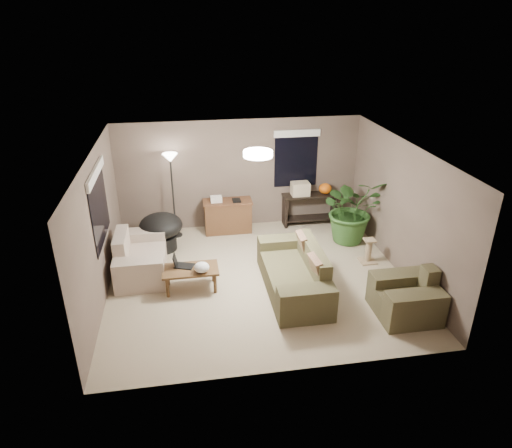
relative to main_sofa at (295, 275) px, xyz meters
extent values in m
plane|color=tan|center=(-0.61, 0.47, -0.29)|extent=(5.50, 5.50, 0.00)
plane|color=white|center=(-0.61, 0.47, 2.21)|extent=(5.50, 5.50, 0.00)
plane|color=#6B5A4F|center=(-0.61, 2.97, 0.96)|extent=(5.50, 0.00, 5.50)
plane|color=#6B5A4F|center=(-0.61, -2.03, 0.96)|extent=(5.50, 0.00, 5.50)
plane|color=#6B5A4F|center=(-3.36, 0.47, 0.96)|extent=(0.00, 5.00, 5.00)
plane|color=#6B5A4F|center=(2.14, 0.47, 0.96)|extent=(0.00, 5.00, 5.00)
cube|color=#47432A|center=(-0.04, 0.00, -0.08)|extent=(0.95, 1.48, 0.42)
cube|color=#4A472C|center=(0.32, 0.00, 0.34)|extent=(0.22, 1.48, 0.43)
cube|color=#454129|center=(-0.04, -0.92, 0.01)|extent=(0.95, 0.36, 0.60)
cube|color=#4A462C|center=(-0.04, 0.92, 0.01)|extent=(0.95, 0.36, 0.60)
cube|color=#8C7251|center=(0.26, -0.45, 0.36)|extent=(0.27, 0.47, 0.47)
cube|color=#8C7251|center=(0.26, 0.45, 0.36)|extent=(0.24, 0.45, 0.47)
cube|color=beige|center=(-2.78, 1.07, -0.08)|extent=(0.90, 0.88, 0.42)
cube|color=beige|center=(-3.12, 1.07, 0.34)|extent=(0.22, 0.88, 0.43)
cube|color=beige|center=(-2.78, 0.45, 0.01)|extent=(0.90, 0.36, 0.60)
cube|color=#BDB4A2|center=(-2.78, 1.69, 0.01)|extent=(0.90, 0.36, 0.60)
cube|color=brown|center=(1.61, -1.02, -0.08)|extent=(0.95, 0.28, 0.42)
cube|color=#4C472E|center=(1.98, -1.02, 0.34)|extent=(0.22, 0.28, 0.43)
cube|color=brown|center=(1.61, -1.34, 0.01)|extent=(0.95, 0.36, 0.60)
cube|color=#4C462D|center=(1.61, -0.70, 0.01)|extent=(0.95, 0.36, 0.60)
cube|color=brown|center=(-1.86, 0.32, 0.11)|extent=(1.00, 0.55, 0.04)
cylinder|color=brown|center=(-2.28, 0.12, -0.10)|extent=(0.06, 0.06, 0.38)
cylinder|color=brown|center=(-1.44, 0.12, -0.10)|extent=(0.06, 0.06, 0.38)
cylinder|color=brown|center=(-2.28, 0.52, -0.10)|extent=(0.06, 0.06, 0.38)
cylinder|color=brown|center=(-1.44, 0.52, -0.10)|extent=(0.06, 0.06, 0.38)
cube|color=black|center=(-1.96, 0.42, 0.13)|extent=(0.39, 0.33, 0.02)
cube|color=black|center=(-2.12, 0.42, 0.25)|extent=(0.09, 0.24, 0.22)
ellipsoid|color=white|center=(-1.66, 0.17, 0.22)|extent=(0.31, 0.29, 0.19)
cube|color=brown|center=(-0.94, 2.63, 0.06)|extent=(1.05, 0.45, 0.71)
cube|color=brown|center=(-0.94, 2.63, 0.44)|extent=(1.10, 0.50, 0.04)
cube|color=silver|center=(-1.19, 2.63, 0.52)|extent=(0.25, 0.20, 0.12)
cube|color=black|center=(-0.74, 2.58, 0.48)|extent=(0.18, 0.22, 0.04)
cube|color=black|center=(1.01, 2.73, 0.44)|extent=(1.30, 0.40, 0.04)
cube|color=black|center=(0.41, 2.73, 0.06)|extent=(0.05, 0.38, 0.71)
cube|color=black|center=(1.61, 2.73, 0.06)|extent=(0.05, 0.38, 0.71)
cube|color=black|center=(1.01, 2.73, -0.14)|extent=(1.25, 0.36, 0.03)
ellipsoid|color=orange|center=(1.36, 2.73, 0.58)|extent=(0.38, 0.38, 0.24)
cube|color=beige|center=(0.76, 2.73, 0.61)|extent=(0.41, 0.31, 0.30)
cylinder|color=black|center=(-2.42, 1.98, -0.14)|extent=(0.60, 0.60, 0.30)
ellipsoid|color=black|center=(-2.42, 1.98, 0.26)|extent=(1.08, 1.08, 0.50)
cylinder|color=black|center=(-2.13, 2.59, -0.28)|extent=(0.28, 0.28, 0.02)
cylinder|color=black|center=(-2.13, 2.59, 0.61)|extent=(0.04, 0.04, 1.78)
cone|color=white|center=(-2.13, 2.59, 1.53)|extent=(0.32, 0.32, 0.18)
cylinder|color=white|center=(-0.61, 0.47, 2.15)|extent=(0.50, 0.50, 0.10)
imported|color=#2D5923|center=(1.67, 1.74, 0.29)|extent=(1.35, 1.50, 1.17)
cube|color=tan|center=(1.69, 0.75, -0.28)|extent=(0.32, 0.32, 0.03)
cylinder|color=tan|center=(1.69, 0.75, -0.04)|extent=(0.12, 0.12, 0.44)
cube|color=tan|center=(1.69, 0.75, 0.19)|extent=(0.22, 0.22, 0.03)
cube|color=black|center=(-3.35, 0.77, 1.26)|extent=(0.01, 1.50, 1.30)
cube|color=white|center=(-3.33, 0.77, 1.86)|extent=(0.05, 1.56, 0.16)
cube|color=black|center=(0.69, 2.95, 1.26)|extent=(1.00, 0.01, 1.30)
cube|color=white|center=(0.69, 2.93, 1.86)|extent=(1.06, 0.05, 0.16)
camera|label=1|loc=(-1.84, -6.86, 4.28)|focal=32.00mm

